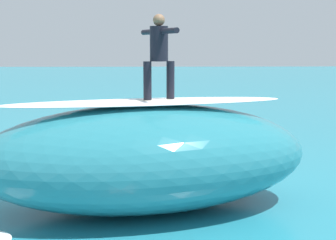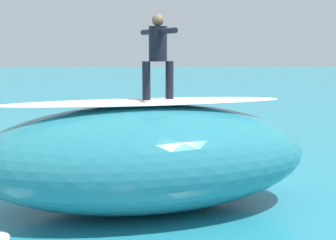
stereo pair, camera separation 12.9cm
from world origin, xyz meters
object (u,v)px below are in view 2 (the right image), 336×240
surfer_paddling (172,158)px  surfboard_riding (158,102)px  surfboard_paddling (175,166)px  surfer_riding (158,50)px

surfer_paddling → surfboard_riding: bearing=-42.4°
surfboard_paddling → surfboard_riding: bearing=-44.1°
surfboard_riding → surfer_riding: 0.92m
surfer_paddling → surfer_riding: bearing=-42.4°
surfer_riding → surfboard_paddling: surfer_riding is taller
surfer_riding → surfboard_paddling: (-0.40, -3.02, -2.86)m
surfboard_riding → surfboard_paddling: 3.61m
surfboard_riding → surfer_riding: size_ratio=1.21×
surfer_riding → surfer_paddling: size_ratio=0.98×
surfboard_riding → surfer_paddling: (-0.32, -3.13, -1.76)m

